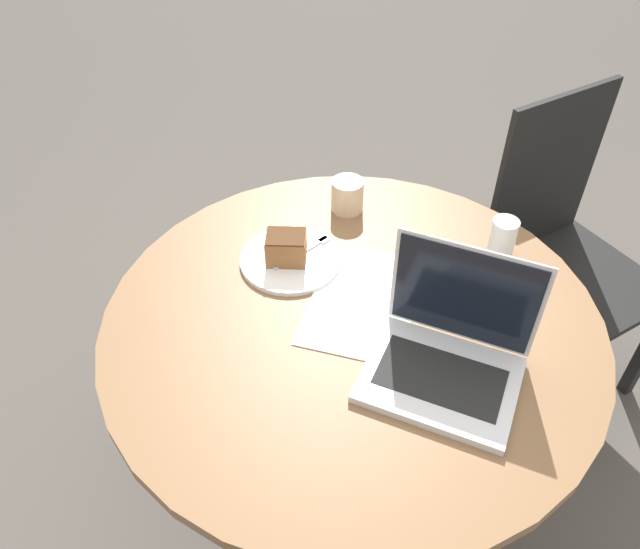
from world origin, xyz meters
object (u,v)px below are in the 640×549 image
at_px(chair, 560,255).
at_px(plate, 290,260).
at_px(laptop, 447,355).
at_px(coffee_glass, 347,195).

relative_size(chair, plate, 3.94).
xyz_separation_m(chair, laptop, (-0.64, 0.45, 0.28)).
xyz_separation_m(coffee_glass, laptop, (-0.53, -0.20, 0.00)).
xyz_separation_m(chair, coffee_glass, (-0.11, 0.64, 0.28)).
distance_m(coffee_glass, laptop, 0.56).
distance_m(chair, laptop, 0.83).
height_order(plate, coffee_glass, coffee_glass).
relative_size(chair, coffee_glass, 10.97).
distance_m(chair, coffee_glass, 0.71).
bearing_deg(laptop, plate, -22.36).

